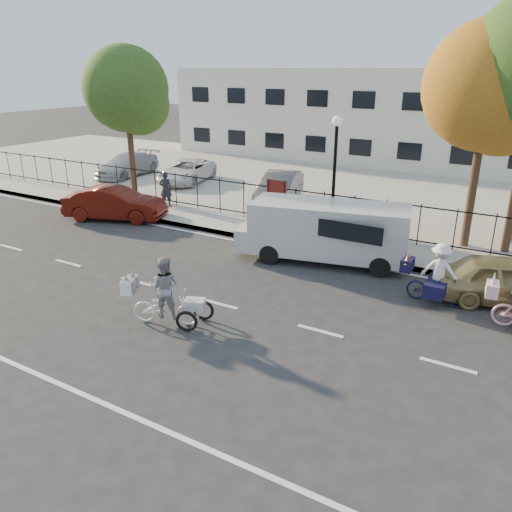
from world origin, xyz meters
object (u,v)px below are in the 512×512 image
Objects in this scene: bull_bike at (437,280)px; pedestrian at (166,189)px; red_sedan at (115,204)px; lot_car_c at (279,188)px; zebra_trike at (166,299)px; gold_sedan at (507,280)px; lot_car_a at (127,165)px; lot_car_b at (187,171)px; lamppost at (335,155)px; white_van at (326,230)px.

pedestrian is at bearing 73.51° from bull_bike.
lot_car_c reaches higher than red_sedan.
zebra_trike is 1.31× the size of pedestrian.
lot_car_c is at bearing -62.32° from red_sedan.
gold_sedan is 2.45× the size of pedestrian.
red_sedan is 8.47m from lot_car_a.
lot_car_b is at bearing 2.23° from lot_car_a.
zebra_trike is (-1.01, -8.37, -2.42)m from lamppost.
zebra_trike is 0.35× the size of white_van.
zebra_trike reaches higher than pedestrian.
bull_bike is 0.44× the size of red_sedan.
lamppost reaches higher than lot_car_a.
white_van is at bearing 142.32° from pedestrian.
gold_sedan is at bearing -24.03° from lamppost.
lot_car_b is (-2.30, 4.55, -0.19)m from pedestrian.
gold_sedan is 21.62m from lot_car_a.
pedestrian is at bearing 152.83° from white_van.
lot_car_c reaches higher than gold_sedan.
lot_car_c is (4.06, 3.20, -0.10)m from pedestrian.
gold_sedan is at bearing -58.65° from bull_bike.
zebra_trike is at bearing 108.98° from gold_sedan.
bull_bike is (5.60, 4.61, 0.00)m from zebra_trike.
lamppost reaches higher than lot_car_b.
lot_car_a reaches higher than lot_car_b.
gold_sedan is at bearing -73.29° from zebra_trike.
lamppost is 2.75× the size of pedestrian.
white_van reaches higher than pedestrian.
bull_bike is at bearing -116.83° from red_sedan.
lot_car_c is at bearing 40.63° from gold_sedan.
lot_car_c is (-2.88, 11.57, 0.15)m from zebra_trike.
lamppost is 1.03× the size of lot_car_c.
white_van is at bearing -72.80° from lamppost.
lot_car_a is at bearing 25.57° from zebra_trike.
lot_car_a is (-14.98, 6.46, -0.30)m from white_van.
white_van is 7.18m from lot_car_c.
gold_sedan is 0.89× the size of lot_car_b.
lot_car_c reaches higher than lot_car_b.
bull_bike is 0.44× the size of lot_car_c.
zebra_trike is 1.12× the size of bull_bike.
lot_car_a is (-18.85, 7.92, 0.09)m from bull_bike.
red_sedan is (-8.80, -2.30, -2.42)m from lamppost.
lot_car_c is at bearing 140.53° from lamppost.
lamppost is 8.24m from pedestrian.
lamppost is at bearing -95.96° from red_sedan.
zebra_trike is 15.88m from lot_car_b.
lot_car_c is at bearing -24.31° from lot_car_b.
zebra_trike is at bearing -46.69° from lot_car_a.
pedestrian is 0.36× the size of lot_car_a.
lamppost is at bearing -52.75° from lot_car_c.
white_van is 1.35× the size of lot_car_b.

